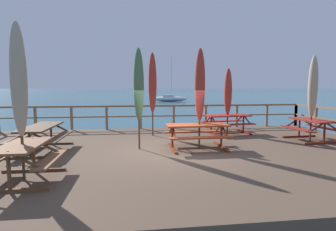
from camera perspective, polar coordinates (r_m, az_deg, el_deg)
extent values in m
plane|color=#2D5B6B|center=(8.69, 0.61, -11.51)|extent=(600.00, 600.00, 0.00)
cube|color=brown|center=(8.59, 0.61, -9.38)|extent=(14.10, 9.23, 0.67)
cube|color=brown|center=(12.75, -2.23, 2.00)|extent=(13.80, 0.09, 0.08)
cube|color=brown|center=(12.79, -2.22, -0.11)|extent=(13.80, 0.07, 0.06)
cube|color=brown|center=(13.42, -25.70, -0.64)|extent=(0.10, 0.10, 1.05)
cube|color=brown|center=(13.02, -19.27, -0.57)|extent=(0.10, 0.10, 1.05)
cube|color=brown|center=(12.79, -12.53, -0.48)|extent=(0.10, 0.10, 1.05)
cube|color=brown|center=(12.75, -5.65, -0.39)|extent=(0.10, 0.10, 1.05)
cube|color=brown|center=(12.89, 1.18, -0.29)|extent=(0.10, 0.10, 1.05)
cube|color=brown|center=(13.21, 7.77, -0.19)|extent=(0.10, 0.10, 1.05)
cube|color=brown|center=(13.69, 13.97, -0.10)|extent=(0.10, 0.10, 1.05)
cube|color=brown|center=(14.33, 19.69, -0.01)|extent=(0.10, 0.10, 1.05)
cube|color=brown|center=(15.09, 24.87, 0.08)|extent=(0.10, 0.10, 1.05)
cube|color=brown|center=(13.86, 28.16, -0.56)|extent=(0.10, 0.10, 1.05)
cube|color=brown|center=(15.09, 24.87, 0.08)|extent=(0.10, 0.10, 1.05)
cube|color=#993819|center=(8.71, 6.06, -1.97)|extent=(1.95, 0.78, 0.05)
cube|color=#993819|center=(8.22, 6.99, -4.58)|extent=(1.94, 0.30, 0.04)
cube|color=#993819|center=(9.29, 5.19, -3.33)|extent=(1.94, 0.30, 0.04)
cube|color=maroon|center=(8.68, 0.90, -6.73)|extent=(0.09, 1.40, 0.06)
cylinder|color=maroon|center=(8.61, 0.91, -4.53)|extent=(0.07, 0.07, 0.74)
cylinder|color=maroon|center=(8.30, 1.21, -3.39)|extent=(0.06, 0.63, 0.37)
cylinder|color=maroon|center=(8.85, 0.62, -2.80)|extent=(0.06, 0.63, 0.37)
cube|color=maroon|center=(9.06, 10.89, -6.30)|extent=(0.09, 1.40, 0.06)
cylinder|color=maroon|center=(8.99, 10.94, -4.18)|extent=(0.07, 0.07, 0.74)
cylinder|color=maroon|center=(8.70, 11.57, -3.08)|extent=(0.06, 0.63, 0.37)
cylinder|color=maroon|center=(9.22, 10.40, -2.54)|extent=(0.06, 0.63, 0.37)
cube|color=brown|center=(9.14, -24.75, -2.12)|extent=(0.82, 2.21, 0.05)
cube|color=brown|center=(9.02, -21.29, -4.01)|extent=(0.34, 2.20, 0.04)
cube|color=brown|center=(9.38, -27.91, -3.93)|extent=(0.34, 2.20, 0.04)
cube|color=#432F1F|center=(8.42, -26.55, -7.79)|extent=(1.40, 0.12, 0.06)
cylinder|color=#432F1F|center=(8.35, -26.66, -5.52)|extent=(0.07, 0.07, 0.74)
cylinder|color=#432F1F|center=(8.22, -24.90, -4.06)|extent=(0.63, 0.07, 0.37)
cylinder|color=#432F1F|center=(8.42, -28.51, -4.00)|extent=(0.63, 0.07, 0.37)
cube|color=#432F1F|center=(10.12, -22.90, -5.38)|extent=(1.40, 0.12, 0.06)
cylinder|color=#432F1F|center=(10.06, -22.98, -3.48)|extent=(0.07, 0.07, 0.74)
cylinder|color=#432F1F|center=(9.95, -21.49, -2.24)|extent=(0.63, 0.07, 0.37)
cylinder|color=#432F1F|center=(10.11, -24.55, -2.23)|extent=(0.63, 0.07, 0.37)
cube|color=brown|center=(6.43, -27.97, -5.53)|extent=(0.78, 1.62, 0.05)
cube|color=brown|center=(6.32, -23.04, -8.30)|extent=(0.30, 1.61, 0.04)
cube|color=brown|center=(6.05, -29.80, -13.29)|extent=(1.40, 0.10, 0.06)
cylinder|color=brown|center=(5.95, -29.97, -10.19)|extent=(0.07, 0.07, 0.74)
cylinder|color=brown|center=(5.80, -27.52, -8.25)|extent=(0.63, 0.06, 0.37)
cube|color=brown|center=(7.16, -25.86, -10.14)|extent=(1.40, 0.10, 0.06)
cylinder|color=brown|center=(7.08, -25.99, -7.49)|extent=(0.07, 0.07, 0.74)
cylinder|color=brown|center=(6.95, -23.88, -5.79)|extent=(0.63, 0.06, 0.37)
cylinder|color=brown|center=(7.13, -28.21, -5.69)|extent=(0.63, 0.06, 0.37)
cube|color=maroon|center=(11.72, 12.21, -0.01)|extent=(1.88, 0.94, 0.05)
cube|color=maroon|center=(11.25, 13.40, -1.82)|extent=(1.83, 0.46, 0.04)
cube|color=maroon|center=(12.26, 11.06, -1.14)|extent=(1.83, 0.46, 0.04)
cube|color=maroon|center=(11.52, 8.86, -3.61)|extent=(0.22, 1.40, 0.06)
cylinder|color=maroon|center=(11.47, 8.89, -1.94)|extent=(0.07, 0.07, 0.74)
cylinder|color=maroon|center=(11.18, 9.44, -1.01)|extent=(0.12, 0.63, 0.37)
cylinder|color=maroon|center=(11.70, 8.39, -0.69)|extent=(0.12, 0.63, 0.37)
cube|color=maroon|center=(12.14, 15.25, -3.26)|extent=(0.22, 1.40, 0.06)
cylinder|color=maroon|center=(12.09, 15.29, -1.67)|extent=(0.07, 0.07, 0.74)
cylinder|color=maroon|center=(11.82, 15.97, -0.79)|extent=(0.12, 0.63, 0.37)
cylinder|color=maroon|center=(12.31, 14.70, -0.49)|extent=(0.12, 0.63, 0.37)
cube|color=maroon|center=(11.19, 27.52, -0.84)|extent=(0.87, 1.69, 0.05)
cube|color=maroon|center=(11.59, 29.60, -2.23)|extent=(0.39, 1.65, 0.04)
cube|color=maroon|center=(10.89, 25.15, -2.50)|extent=(0.39, 1.65, 0.04)
cube|color=maroon|center=(10.81, 29.47, -4.97)|extent=(1.40, 0.18, 0.06)
cylinder|color=maroon|center=(10.76, 29.56, -3.19)|extent=(0.07, 0.07, 0.74)
cylinder|color=maroon|center=(10.91, 30.73, -1.97)|extent=(0.63, 0.10, 0.37)
cylinder|color=maroon|center=(10.55, 28.48, -2.10)|extent=(0.63, 0.10, 0.37)
cube|color=maroon|center=(11.79, 25.40, -3.91)|extent=(1.40, 0.18, 0.06)
cylinder|color=maroon|center=(11.74, 25.48, -2.28)|extent=(0.07, 0.07, 0.74)
cylinder|color=maroon|center=(11.88, 26.60, -1.17)|extent=(0.63, 0.10, 0.37)
cylinder|color=maroon|center=(11.54, 24.41, -1.26)|extent=(0.63, 0.10, 0.37)
cylinder|color=#4C3828|center=(8.60, 6.55, 2.83)|extent=(0.06, 0.06, 2.95)
ellipsoid|color=#A33328|center=(8.59, 6.60, 6.30)|extent=(0.32, 0.32, 2.24)
cylinder|color=maroon|center=(8.59, 6.58, 5.18)|extent=(0.21, 0.21, 0.05)
cone|color=#4C3828|center=(8.65, 6.68, 13.09)|extent=(0.10, 0.10, 0.14)
cylinder|color=#4C3828|center=(8.54, -6.03, 2.82)|extent=(0.06, 0.06, 2.95)
ellipsoid|color=#4C704C|center=(8.53, -6.07, 6.32)|extent=(0.32, 0.32, 2.24)
cylinder|color=#2D432D|center=(8.53, -6.06, 5.19)|extent=(0.21, 0.21, 0.05)
cone|color=#4C3828|center=(8.59, -6.15, 13.16)|extent=(0.10, 0.10, 0.14)
cylinder|color=#4C3828|center=(6.40, -28.20, 1.61)|extent=(0.06, 0.06, 3.08)
ellipsoid|color=tan|center=(6.38, -28.45, 6.49)|extent=(0.32, 0.32, 2.34)
cylinder|color=#685B4C|center=(6.38, -28.37, 4.92)|extent=(0.21, 0.21, 0.05)
cone|color=#4C3828|center=(6.49, -28.94, 15.90)|extent=(0.10, 0.10, 0.14)
cylinder|color=#4C3828|center=(11.70, 12.24, 2.59)|extent=(0.06, 0.06, 2.54)
ellipsoid|color=#A33328|center=(11.68, 12.29, 4.80)|extent=(0.32, 0.32, 1.93)
cylinder|color=maroon|center=(11.69, 12.27, 4.09)|extent=(0.21, 0.21, 0.05)
cone|color=#4C3828|center=(11.70, 12.39, 9.17)|extent=(0.10, 0.10, 0.14)
cylinder|color=#4C3828|center=(11.06, 27.60, 2.70)|extent=(0.06, 0.06, 2.87)
ellipsoid|color=tan|center=(11.05, 27.73, 5.34)|extent=(0.32, 0.32, 2.18)
cylinder|color=#685B4C|center=(11.05, 27.69, 4.49)|extent=(0.21, 0.21, 0.05)
cone|color=#4C3828|center=(11.09, 27.99, 10.50)|extent=(0.10, 0.10, 0.14)
cylinder|color=#4C3828|center=(10.87, -3.21, 3.88)|extent=(0.06, 0.06, 3.08)
ellipsoid|color=#A33328|center=(10.86, -3.22, 6.75)|extent=(0.32, 0.32, 2.34)
cylinder|color=maroon|center=(10.86, -3.22, 5.83)|extent=(0.21, 0.21, 0.05)
cone|color=#4C3828|center=(10.93, -3.26, 12.34)|extent=(0.10, 0.10, 0.14)
ellipsoid|color=silver|center=(47.90, 0.39, 3.48)|extent=(6.21, 2.80, 0.90)
cube|color=silver|center=(47.90, 0.03, 4.07)|extent=(1.98, 1.42, 0.36)
cylinder|color=silver|center=(47.86, 0.75, 7.99)|extent=(0.10, 0.10, 7.00)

